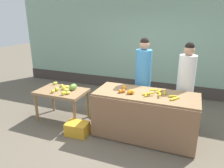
{
  "coord_description": "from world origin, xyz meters",
  "views": [
    {
      "loc": [
        1.27,
        -3.66,
        2.33
      ],
      "look_at": [
        -0.22,
        0.15,
        0.96
      ],
      "focal_mm": 33.51,
      "sensor_mm": 36.0,
      "label": 1
    }
  ],
  "objects": [
    {
      "name": "vendor_woman_white_shirt",
      "position": [
        1.2,
        0.63,
        0.92
      ],
      "size": [
        0.34,
        0.34,
        1.82
      ],
      "color": "#33333D",
      "rests_on": "ground"
    },
    {
      "name": "ground_plane",
      "position": [
        0.0,
        0.0,
        0.0
      ],
      "size": [
        24.0,
        24.0,
        0.0
      ],
      "primitive_type": "plane",
      "color": "#665B4C"
    },
    {
      "name": "market_wall_back",
      "position": [
        0.0,
        2.6,
        1.49
      ],
      "size": [
        8.8,
        0.23,
        3.05
      ],
      "color": "#8CB299",
      "rests_on": "ground"
    },
    {
      "name": "produce_crate",
      "position": [
        -0.74,
        -0.46,
        0.13
      ],
      "size": [
        0.46,
        0.34,
        0.26
      ],
      "primitive_type": "cube",
      "rotation": [
        0.0,
        0.0,
        0.06
      ],
      "color": "gold",
      "rests_on": "ground"
    },
    {
      "name": "fruit_stall_counter",
      "position": [
        0.53,
        -0.01,
        0.45
      ],
      "size": [
        1.94,
        0.82,
        0.91
      ],
      "color": "olive",
      "rests_on": "ground"
    },
    {
      "name": "orange_pile",
      "position": [
        0.19,
        -0.09,
        0.95
      ],
      "size": [
        0.31,
        0.31,
        0.08
      ],
      "color": "orange",
      "rests_on": "fruit_stall_counter"
    },
    {
      "name": "banana_bunch_pile",
      "position": [
        0.79,
        -0.01,
        0.94
      ],
      "size": [
        0.65,
        0.48,
        0.07
      ],
      "color": "gold",
      "rests_on": "fruit_stall_counter"
    },
    {
      "name": "produce_sack",
      "position": [
        -0.58,
        0.65,
        0.28
      ],
      "size": [
        0.43,
        0.45,
        0.56
      ],
      "primitive_type": "ellipsoid",
      "rotation": [
        0.0,
        0.0,
        2.01
      ],
      "color": "maroon",
      "rests_on": "ground"
    },
    {
      "name": "mango_papaya_pile",
      "position": [
        -1.26,
        0.05,
        0.77
      ],
      "size": [
        0.75,
        0.64,
        0.14
      ],
      "color": "#D1DE36",
      "rests_on": "side_table_wooden"
    },
    {
      "name": "vendor_woman_blue_shirt",
      "position": [
        0.31,
        0.64,
        0.95
      ],
      "size": [
        0.34,
        0.34,
        1.88
      ],
      "color": "#33333D",
      "rests_on": "ground"
    },
    {
      "name": "side_table_wooden",
      "position": [
        -1.37,
        0.0,
        0.63
      ],
      "size": [
        1.09,
        0.7,
        0.72
      ],
      "color": "olive",
      "rests_on": "ground"
    }
  ]
}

